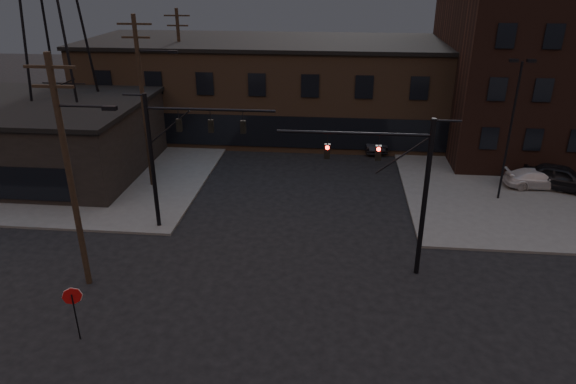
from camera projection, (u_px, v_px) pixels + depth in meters
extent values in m
plane|color=black|center=(278.00, 321.00, 22.33)|extent=(140.00, 140.00, 0.00)
cube|color=#474744|center=(55.00, 144.00, 44.34)|extent=(30.00, 30.00, 0.15)
cube|color=#4B3727|center=(314.00, 89.00, 46.23)|extent=(40.00, 12.00, 8.00)
cube|color=black|center=(33.00, 139.00, 37.72)|extent=(16.00, 12.00, 5.00)
cylinder|color=black|center=(425.00, 201.00, 24.23)|extent=(0.24, 0.24, 8.00)
cylinder|color=black|center=(354.00, 133.00, 23.26)|extent=(7.00, 0.14, 0.14)
cube|color=#FF140C|center=(378.00, 153.00, 23.52)|extent=(0.28, 0.22, 0.70)
cube|color=#FF140C|center=(327.00, 151.00, 23.73)|extent=(0.28, 0.22, 0.70)
cylinder|color=black|center=(152.00, 164.00, 28.74)|extent=(0.24, 0.24, 8.00)
cylinder|color=black|center=(210.00, 110.00, 27.13)|extent=(7.00, 0.14, 0.14)
cube|color=black|center=(179.00, 125.00, 27.65)|extent=(0.28, 0.22, 0.70)
cube|color=black|center=(211.00, 126.00, 27.49)|extent=(0.28, 0.22, 0.70)
cube|color=black|center=(243.00, 127.00, 27.33)|extent=(0.28, 0.22, 0.70)
cylinder|color=black|center=(76.00, 317.00, 20.79)|extent=(0.06, 0.06, 2.20)
cylinder|color=maroon|center=(72.00, 296.00, 20.41)|extent=(0.72, 0.33, 0.76)
cylinder|color=black|center=(70.00, 178.00, 22.80)|extent=(0.28, 0.28, 11.00)
cube|color=black|center=(49.00, 67.00, 20.83)|extent=(2.20, 0.12, 0.12)
cube|color=black|center=(53.00, 86.00, 21.15)|extent=(1.80, 0.12, 0.12)
cube|color=black|center=(110.00, 108.00, 21.29)|extent=(0.60, 0.25, 0.18)
cylinder|color=black|center=(144.00, 106.00, 33.73)|extent=(0.28, 0.28, 11.50)
cube|color=black|center=(134.00, 24.00, 31.65)|extent=(2.20, 0.12, 0.12)
cube|color=black|center=(136.00, 37.00, 31.98)|extent=(1.80, 0.12, 0.12)
cube|color=black|center=(173.00, 52.00, 32.11)|extent=(0.60, 0.25, 0.18)
cylinder|color=black|center=(182.00, 74.00, 44.85)|extent=(0.28, 0.28, 11.00)
cube|color=black|center=(177.00, 16.00, 42.88)|extent=(2.20, 0.12, 0.12)
cube|color=black|center=(178.00, 26.00, 43.20)|extent=(1.80, 0.12, 0.12)
cylinder|color=black|center=(509.00, 135.00, 32.09)|extent=(0.14, 0.14, 9.00)
cube|color=black|center=(514.00, 61.00, 30.31)|extent=(0.50, 0.28, 0.18)
cube|color=black|center=(532.00, 61.00, 30.22)|extent=(0.50, 0.28, 0.18)
cylinder|color=black|center=(576.00, 116.00, 36.10)|extent=(0.14, 0.14, 9.00)
imported|color=black|center=(561.00, 177.00, 34.90)|extent=(5.36, 3.75, 1.69)
imported|color=#BDBEC0|center=(537.00, 179.00, 35.26)|extent=(4.39, 1.91, 1.26)
imported|color=black|center=(371.00, 139.00, 43.31)|extent=(2.54, 5.13, 1.62)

